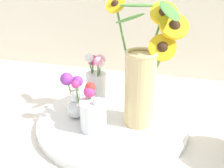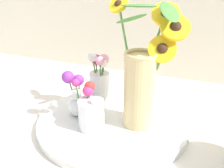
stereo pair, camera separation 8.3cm
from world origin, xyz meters
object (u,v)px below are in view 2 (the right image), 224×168
at_px(serving_tray, 112,122).
at_px(vase_small_back, 100,83).
at_px(vase_small_center, 91,111).
at_px(mason_jar_sunflowers, 143,76).
at_px(vase_bulb_right, 76,97).

xyz_separation_m(serving_tray, vase_small_back, (-0.08, 0.08, 0.10)).
xyz_separation_m(vase_small_center, vase_small_back, (-0.04, 0.15, 0.03)).
relative_size(serving_tray, vase_small_back, 2.53).
xyz_separation_m(mason_jar_sunflowers, vase_small_center, (-0.14, -0.09, -0.11)).
bearing_deg(serving_tray, vase_small_center, -119.91).
bearing_deg(serving_tray, vase_bulb_right, -169.57).
bearing_deg(mason_jar_sunflowers, serving_tray, -172.18).
bearing_deg(serving_tray, mason_jar_sunflowers, 7.82).
xyz_separation_m(serving_tray, mason_jar_sunflowers, (0.10, 0.01, 0.18)).
bearing_deg(vase_small_center, vase_bulb_right, 148.21).
relative_size(mason_jar_sunflowers, vase_small_back, 1.98).
bearing_deg(vase_small_back, serving_tray, -44.67).
relative_size(mason_jar_sunflowers, vase_small_center, 2.68).
bearing_deg(vase_bulb_right, vase_small_center, -31.79).
height_order(vase_small_center, vase_small_back, vase_small_back).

